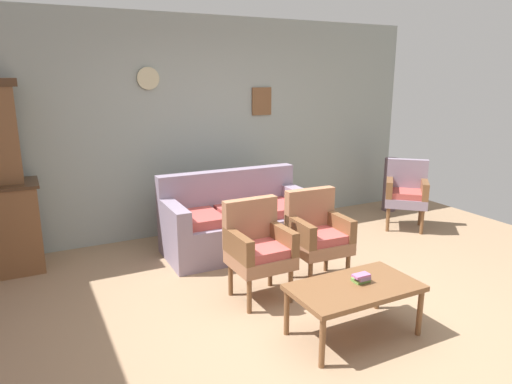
{
  "coord_description": "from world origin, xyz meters",
  "views": [
    {
      "loc": [
        -2.01,
        -2.93,
        1.99
      ],
      "look_at": [
        0.04,
        1.07,
        0.85
      ],
      "focal_mm": 32.49,
      "sensor_mm": 36.0,
      "label": 1
    }
  ],
  "objects_px": {
    "armchair_near_cabinet": "(317,232)",
    "coffee_table": "(354,291)",
    "armchair_near_couch_end": "(258,245)",
    "floral_couch": "(238,223)",
    "book_stack_on_table": "(361,278)",
    "floor_vase_by_wall": "(390,184)",
    "wingback_chair_by_fireplace": "(406,191)"
  },
  "relations": [
    {
      "from": "armchair_near_cabinet",
      "to": "wingback_chair_by_fireplace",
      "type": "distance_m",
      "value": 2.16
    },
    {
      "from": "armchair_near_cabinet",
      "to": "coffee_table",
      "type": "relative_size",
      "value": 0.9
    },
    {
      "from": "coffee_table",
      "to": "floor_vase_by_wall",
      "type": "bearing_deg",
      "value": 43.08
    },
    {
      "from": "wingback_chair_by_fireplace",
      "to": "coffee_table",
      "type": "xyz_separation_m",
      "value": [
        -2.31,
        -1.81,
        -0.12
      ]
    },
    {
      "from": "armchair_near_cabinet",
      "to": "book_stack_on_table",
      "type": "xyz_separation_m",
      "value": [
        -0.24,
        -0.96,
        -0.04
      ]
    },
    {
      "from": "armchair_near_cabinet",
      "to": "wingback_chair_by_fireplace",
      "type": "relative_size",
      "value": 1.0
    },
    {
      "from": "wingback_chair_by_fireplace",
      "to": "floor_vase_by_wall",
      "type": "relative_size",
      "value": 1.13
    },
    {
      "from": "floral_couch",
      "to": "wingback_chair_by_fireplace",
      "type": "distance_m",
      "value": 2.36
    },
    {
      "from": "floral_couch",
      "to": "coffee_table",
      "type": "relative_size",
      "value": 1.71
    },
    {
      "from": "book_stack_on_table",
      "to": "floral_couch",
      "type": "bearing_deg",
      "value": 92.96
    },
    {
      "from": "armchair_near_couch_end",
      "to": "wingback_chair_by_fireplace",
      "type": "height_order",
      "value": "same"
    },
    {
      "from": "book_stack_on_table",
      "to": "wingback_chair_by_fireplace",
      "type": "bearing_deg",
      "value": 38.78
    },
    {
      "from": "floral_couch",
      "to": "floor_vase_by_wall",
      "type": "relative_size",
      "value": 2.15
    },
    {
      "from": "book_stack_on_table",
      "to": "floor_vase_by_wall",
      "type": "relative_size",
      "value": 0.18
    },
    {
      "from": "floor_vase_by_wall",
      "to": "floral_couch",
      "type": "bearing_deg",
      "value": -170.87
    },
    {
      "from": "coffee_table",
      "to": "floor_vase_by_wall",
      "type": "xyz_separation_m",
      "value": [
        2.69,
        2.52,
        0.02
      ]
    },
    {
      "from": "book_stack_on_table",
      "to": "floor_vase_by_wall",
      "type": "height_order",
      "value": "floor_vase_by_wall"
    },
    {
      "from": "wingback_chair_by_fireplace",
      "to": "floor_vase_by_wall",
      "type": "bearing_deg",
      "value": 61.45
    },
    {
      "from": "armchair_near_couch_end",
      "to": "floral_couch",
      "type": "bearing_deg",
      "value": 73.83
    },
    {
      "from": "armchair_near_couch_end",
      "to": "floor_vase_by_wall",
      "type": "xyz_separation_m",
      "value": [
        3.06,
        1.6,
        -0.1
      ]
    },
    {
      "from": "armchair_near_cabinet",
      "to": "book_stack_on_table",
      "type": "distance_m",
      "value": 0.99
    },
    {
      "from": "armchair_near_cabinet",
      "to": "coffee_table",
      "type": "bearing_deg",
      "value": -108.06
    },
    {
      "from": "floral_couch",
      "to": "wingback_chair_by_fireplace",
      "type": "bearing_deg",
      "value": -6.65
    },
    {
      "from": "floral_couch",
      "to": "book_stack_on_table",
      "type": "bearing_deg",
      "value": -87.04
    },
    {
      "from": "coffee_table",
      "to": "book_stack_on_table",
      "type": "xyz_separation_m",
      "value": [
        0.08,
        0.02,
        0.08
      ]
    },
    {
      "from": "armchair_near_couch_end",
      "to": "armchair_near_cabinet",
      "type": "xyz_separation_m",
      "value": [
        0.68,
        0.06,
        0.0
      ]
    },
    {
      "from": "floral_couch",
      "to": "coffee_table",
      "type": "distance_m",
      "value": 2.08
    },
    {
      "from": "floral_couch",
      "to": "armchair_near_cabinet",
      "type": "height_order",
      "value": "same"
    },
    {
      "from": "floral_couch",
      "to": "armchair_near_cabinet",
      "type": "distance_m",
      "value": 1.17
    },
    {
      "from": "wingback_chair_by_fireplace",
      "to": "floor_vase_by_wall",
      "type": "distance_m",
      "value": 0.81
    },
    {
      "from": "armchair_near_couch_end",
      "to": "coffee_table",
      "type": "relative_size",
      "value": 0.9
    },
    {
      "from": "book_stack_on_table",
      "to": "coffee_table",
      "type": "bearing_deg",
      "value": -165.9
    }
  ]
}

